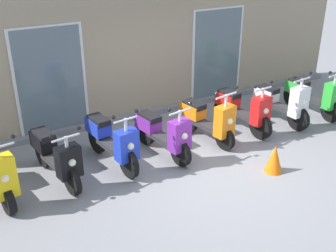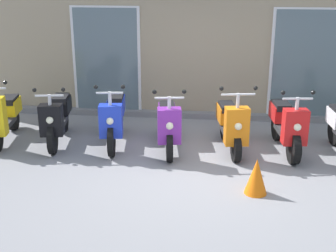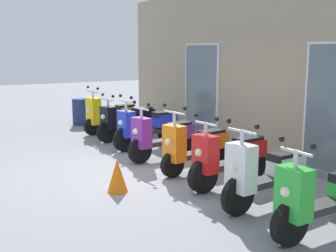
{
  "view_description": "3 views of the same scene",
  "coord_description": "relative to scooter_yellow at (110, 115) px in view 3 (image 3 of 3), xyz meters",
  "views": [
    {
      "loc": [
        -3.93,
        -5.29,
        3.9
      ],
      "look_at": [
        -0.63,
        0.48,
        0.78
      ],
      "focal_mm": 44.14,
      "sensor_mm": 36.0,
      "label": 1
    },
    {
      "loc": [
        0.29,
        -6.54,
        2.98
      ],
      "look_at": [
        -0.48,
        0.34,
        0.6
      ],
      "focal_mm": 48.57,
      "sensor_mm": 36.0,
      "label": 2
    },
    {
      "loc": [
        6.78,
        -3.05,
        2.2
      ],
      "look_at": [
        0.52,
        0.4,
        0.88
      ],
      "focal_mm": 45.6,
      "sensor_mm": 36.0,
      "label": 3
    }
  ],
  "objects": [
    {
      "name": "ground_plane",
      "position": [
        3.56,
        -0.92,
        -0.47
      ],
      "size": [
        40.0,
        40.0,
        0.0
      ],
      "primitive_type": "plane",
      "color": "gray"
    },
    {
      "name": "scooter_red",
      "position": [
        5.05,
        0.05,
        0.0
      ],
      "size": [
        0.56,
        1.63,
        1.21
      ],
      "color": "black",
      "rests_on": "ground_plane"
    },
    {
      "name": "traffic_cone",
      "position": [
        4.44,
        -1.61,
        -0.21
      ],
      "size": [
        0.32,
        0.32,
        0.52
      ],
      "primitive_type": "cone",
      "color": "orange",
      "rests_on": "ground_plane"
    },
    {
      "name": "scooter_purple",
      "position": [
        3.02,
        -0.08,
        -0.01
      ],
      "size": [
        0.6,
        1.59,
        1.2
      ],
      "color": "black",
      "rests_on": "ground_plane"
    },
    {
      "name": "storefront_facade",
      "position": [
        3.56,
        1.99,
        1.26
      ],
      "size": [
        11.53,
        0.5,
        3.58
      ],
      "color": "gray",
      "rests_on": "ground_plane"
    },
    {
      "name": "scooter_white",
      "position": [
        6.03,
        -0.09,
        0.03
      ],
      "size": [
        0.57,
        1.58,
        1.27
      ],
      "color": "black",
      "rests_on": "ground_plane"
    },
    {
      "name": "scooter_black",
      "position": [
        1.01,
        0.05,
        0.01
      ],
      "size": [
        0.61,
        1.65,
        1.15
      ],
      "color": "black",
      "rests_on": "ground_plane"
    },
    {
      "name": "trash_bin",
      "position": [
        -1.53,
        -0.32,
        -0.09
      ],
      "size": [
        0.45,
        0.45,
        0.76
      ],
      "primitive_type": "cylinder",
      "color": "navy",
      "rests_on": "ground_plane"
    },
    {
      "name": "scooter_orange",
      "position": [
        4.11,
        -0.01,
        0.0
      ],
      "size": [
        0.64,
        1.5,
        1.26
      ],
      "color": "black",
      "rests_on": "ground_plane"
    },
    {
      "name": "scooter_blue",
      "position": [
        2.04,
        0.07,
        0.02
      ],
      "size": [
        0.57,
        1.69,
        1.22
      ],
      "color": "black",
      "rests_on": "ground_plane"
    },
    {
      "name": "scooter_yellow",
      "position": [
        0.0,
        0.0,
        0.0
      ],
      "size": [
        0.64,
        1.57,
        1.24
      ],
      "color": "black",
      "rests_on": "ground_plane"
    },
    {
      "name": "scooter_green",
      "position": [
        7.05,
        -0.07,
        -0.01
      ],
      "size": [
        0.51,
        1.66,
        1.22
      ],
      "color": "black",
      "rests_on": "ground_plane"
    }
  ]
}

